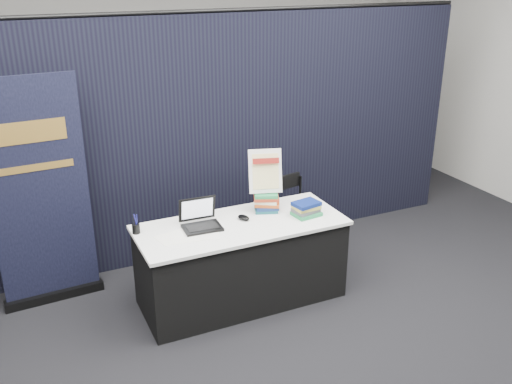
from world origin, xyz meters
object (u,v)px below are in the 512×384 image
object	(u,v)px
laptop	(200,221)
book_stack_short	(306,209)
book_stack_tall	(267,202)
pullup_banner	(42,208)
info_sign	(265,172)
stacking_chair	(291,215)
display_table	(241,262)

from	to	relation	value
laptop	book_stack_short	world-z (taller)	laptop
book_stack_tall	book_stack_short	distance (m)	0.36
laptop	pullup_banner	bearing A→B (deg)	154.99
info_sign	stacking_chair	bearing A→B (deg)	54.27
display_table	info_sign	bearing A→B (deg)	29.87
pullup_banner	display_table	bearing A→B (deg)	-28.22
pullup_banner	stacking_chair	distance (m)	2.36
book_stack_short	stacking_chair	xyz separation A→B (m)	(0.19, 0.62, -0.35)
book_stack_short	pullup_banner	world-z (taller)	pullup_banner
laptop	book_stack_short	distance (m)	0.95
info_sign	stacking_chair	xyz separation A→B (m)	(0.46, 0.35, -0.65)
book_stack_short	stacking_chair	world-z (taller)	book_stack_short
info_sign	display_table	bearing A→B (deg)	-133.13
pullup_banner	stacking_chair	bearing A→B (deg)	-7.60
book_stack_short	info_sign	size ratio (longest dim) A/B	0.62
book_stack_tall	stacking_chair	bearing A→B (deg)	39.59
laptop	stacking_chair	bearing A→B (deg)	25.18
stacking_chair	info_sign	bearing A→B (deg)	-153.53
display_table	laptop	bearing A→B (deg)	166.63
book_stack_tall	pullup_banner	world-z (taller)	pullup_banner
info_sign	book_stack_short	bearing A→B (deg)	-27.63
laptop	stacking_chair	world-z (taller)	laptop
book_stack_short	pullup_banner	bearing A→B (deg)	159.32
info_sign	stacking_chair	distance (m)	0.87
pullup_banner	stacking_chair	xyz separation A→B (m)	(2.32, -0.18, -0.43)
book_stack_short	stacking_chair	bearing A→B (deg)	73.07
stacking_chair	pullup_banner	bearing A→B (deg)	164.74
display_table	book_stack_tall	world-z (taller)	book_stack_tall
laptop	book_stack_tall	xyz separation A→B (m)	(0.66, 0.07, 0.03)
book_stack_tall	stacking_chair	world-z (taller)	book_stack_tall
display_table	stacking_chair	size ratio (longest dim) A/B	2.14
display_table	book_stack_short	bearing A→B (deg)	-8.21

